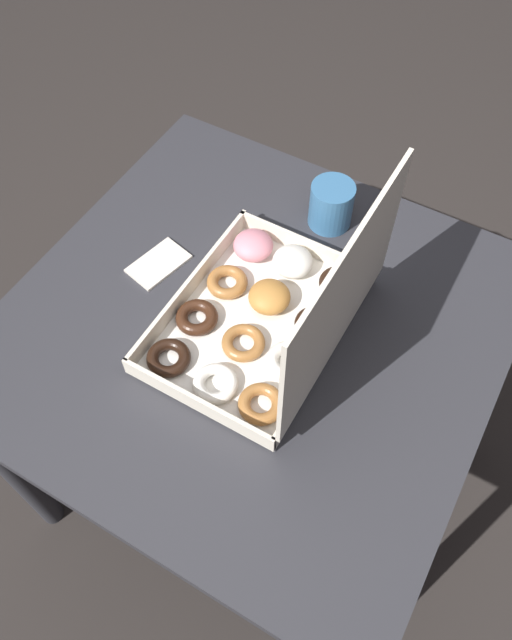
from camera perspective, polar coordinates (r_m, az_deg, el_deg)
The scene contains 5 objects.
ground_plane at distance 1.86m, azimuth -0.19°, elevation -12.99°, with size 8.00×8.00×0.00m, color #2D2826.
dining_table at distance 1.29m, azimuth -0.27°, elevation -3.02°, with size 0.90×0.92×0.74m.
donut_box at distance 1.14m, azimuth 1.85°, elevation 0.97°, with size 0.42×0.31×0.34m.
coffee_mug at distance 1.33m, azimuth 6.90°, elevation 10.45°, with size 0.09×0.09×0.10m.
paper_napkin at distance 1.29m, azimuth -8.91°, elevation 5.12°, with size 0.13×0.10×0.01m.
Camera 1 is at (0.57, 0.33, 1.74)m, focal length 35.00 mm.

